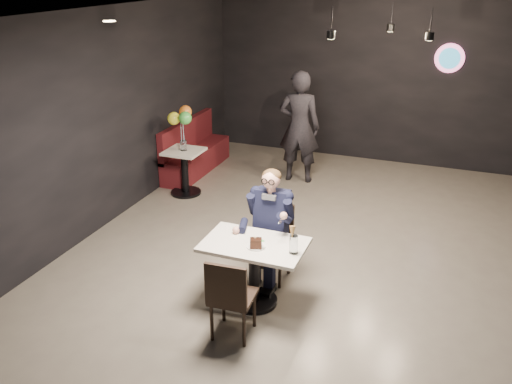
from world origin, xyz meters
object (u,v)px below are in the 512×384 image
at_px(sundae_glass, 294,244).
at_px(booth_bench, 196,147).
at_px(balloon_vase, 183,145).
at_px(main_table, 254,273).
at_px(chair_near, 233,295).
at_px(chair_far, 271,244).
at_px(seated_man, 271,224).
at_px(side_table, 185,173).
at_px(passerby, 299,127).

xyz_separation_m(sundae_glass, booth_bench, (-2.93, 3.55, -0.38)).
bearing_deg(balloon_vase, main_table, -48.93).
distance_m(sundae_glass, balloon_vase, 3.67).
bearing_deg(chair_near, chair_far, 86.12).
xyz_separation_m(seated_man, booth_bench, (-2.48, 2.95, -0.25)).
distance_m(main_table, side_table, 3.32).
bearing_deg(chair_far, chair_near, -90.00).
bearing_deg(main_table, seated_man, 90.00).
bearing_deg(booth_bench, chair_far, -49.96).
xyz_separation_m(main_table, seated_man, (0.00, 0.55, 0.34)).
bearing_deg(balloon_vase, chair_far, -41.83).
distance_m(balloon_vase, passerby, 1.99).
distance_m(chair_near, balloon_vase, 3.80).
bearing_deg(main_table, passerby, 99.62).
xyz_separation_m(main_table, balloon_vase, (-2.18, 2.50, 0.46)).
height_order(main_table, seated_man, seated_man).
bearing_deg(booth_bench, balloon_vase, -73.30).
height_order(seated_man, sundae_glass, seated_man).
relative_size(main_table, side_table, 1.54).
xyz_separation_m(main_table, sundae_glass, (0.45, -0.05, 0.47)).
xyz_separation_m(sundae_glass, balloon_vase, (-2.63, 2.55, -0.02)).
relative_size(chair_far, side_table, 1.29).
height_order(sundae_glass, side_table, sundae_glass).
relative_size(chair_near, balloon_vase, 5.68).
bearing_deg(sundae_glass, chair_far, 126.98).
bearing_deg(passerby, chair_near, 92.99).
bearing_deg(chair_near, sundae_glass, 45.69).
xyz_separation_m(balloon_vase, passerby, (1.54, 1.25, 0.13)).
xyz_separation_m(sundae_glass, side_table, (-2.63, 2.55, -0.49)).
bearing_deg(chair_far, side_table, 138.17).
height_order(chair_near, passerby, passerby).
bearing_deg(passerby, side_table, 33.66).
distance_m(main_table, chair_far, 0.56).
height_order(chair_far, chair_near, same).
bearing_deg(balloon_vase, booth_bench, 106.70).
distance_m(main_table, booth_bench, 4.29).
height_order(chair_far, booth_bench, booth_bench).
bearing_deg(chair_far, booth_bench, 130.04).
bearing_deg(sundae_glass, passerby, 105.99).
relative_size(chair_near, sundae_glass, 4.61).
distance_m(side_table, balloon_vase, 0.47).
bearing_deg(chair_near, balloon_vase, 121.34).
xyz_separation_m(seated_man, side_table, (-2.18, 1.95, -0.36)).
relative_size(booth_bench, balloon_vase, 11.58).
distance_m(seated_man, booth_bench, 3.86).
bearing_deg(passerby, balloon_vase, 33.66).
height_order(main_table, balloon_vase, balloon_vase).
bearing_deg(seated_man, side_table, 138.17).
xyz_separation_m(main_table, chair_far, (0.00, 0.55, 0.09)).
bearing_deg(balloon_vase, side_table, 0.00).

